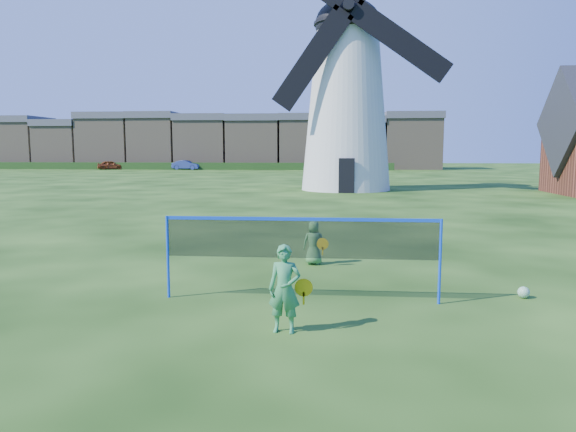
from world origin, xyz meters
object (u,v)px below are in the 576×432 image
(badminton_net, at_px, (301,240))
(car_left, at_px, (111,165))
(car_right, at_px, (186,165))
(player_girl, at_px, (285,289))
(player_boy, at_px, (314,243))
(windmill, at_px, (347,96))
(play_ball, at_px, (524,292))

(badminton_net, distance_m, car_left, 72.94)
(car_right, bearing_deg, player_girl, -157.99)
(player_boy, bearing_deg, badminton_net, 90.13)
(windmill, distance_m, play_ball, 28.79)
(car_left, bearing_deg, play_ball, -175.60)
(badminton_net, bearing_deg, car_right, 107.32)
(badminton_net, bearing_deg, player_boy, 88.16)
(play_ball, xyz_separation_m, car_right, (-24.75, 65.49, 0.55))
(player_girl, relative_size, car_right, 0.34)
(badminton_net, relative_size, player_boy, 4.72)
(player_girl, bearing_deg, player_boy, 92.33)
(badminton_net, distance_m, player_girl, 1.84)
(player_boy, xyz_separation_m, car_right, (-20.69, 62.81, 0.12))
(car_right, bearing_deg, windmill, -144.57)
(windmill, height_order, play_ball, windmill)
(play_ball, bearing_deg, car_right, 110.70)
(badminton_net, distance_m, play_ball, 4.32)
(car_left, bearing_deg, badminton_net, -178.67)
(windmill, distance_m, car_right, 43.85)
(badminton_net, height_order, play_ball, badminton_net)
(car_left, xyz_separation_m, car_right, (10.97, 0.28, 0.03))
(windmill, xyz_separation_m, player_girl, (-1.41, -30.24, -5.79))
(windmill, xyz_separation_m, badminton_net, (-1.28, -28.47, -5.33))
(windmill, bearing_deg, car_right, 120.20)
(badminton_net, height_order, car_left, badminton_net)
(windmill, height_order, car_left, windmill)
(windmill, bearing_deg, badminton_net, -92.58)
(badminton_net, height_order, car_right, badminton_net)
(play_ball, bearing_deg, player_girl, -151.68)
(play_ball, bearing_deg, badminton_net, -172.63)
(windmill, xyz_separation_m, player_boy, (-1.18, -25.24, -5.93))
(player_boy, distance_m, car_left, 70.09)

